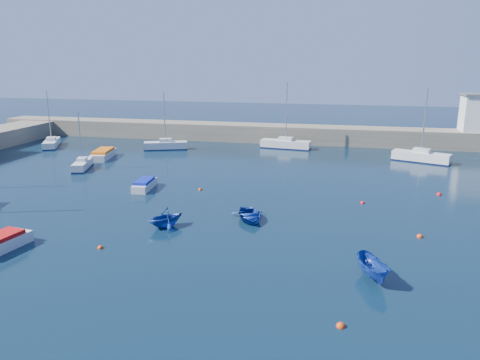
% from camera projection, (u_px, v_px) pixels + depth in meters
% --- Properties ---
extents(ground, '(220.00, 220.00, 0.00)m').
position_uv_depth(ground, '(193.00, 265.00, 29.49)').
color(ground, '#0B1F30').
rests_on(ground, ground).
extents(back_wall, '(96.00, 4.50, 2.60)m').
position_uv_depth(back_wall, '(286.00, 134.00, 72.58)').
color(back_wall, '#736B58').
rests_on(back_wall, ground).
extents(sailboat_3, '(2.85, 5.23, 6.74)m').
position_uv_depth(sailboat_3, '(82.00, 164.00, 55.16)').
color(sailboat_3, silver).
rests_on(sailboat_3, ground).
extents(sailboat_4, '(4.30, 6.34, 8.16)m').
position_uv_depth(sailboat_4, '(52.00, 143.00, 68.94)').
color(sailboat_4, silver).
rests_on(sailboat_4, ground).
extents(sailboat_5, '(6.28, 3.66, 8.09)m').
position_uv_depth(sailboat_5, '(166.00, 145.00, 66.83)').
color(sailboat_5, silver).
rests_on(sailboat_5, ground).
extents(sailboat_6, '(7.36, 2.89, 9.40)m').
position_uv_depth(sailboat_6, '(286.00, 144.00, 67.77)').
color(sailboat_6, silver).
rests_on(sailboat_6, ground).
extents(sailboat_7, '(7.15, 4.32, 9.16)m').
position_uv_depth(sailboat_7, '(421.00, 156.00, 58.89)').
color(sailboat_7, silver).
rests_on(sailboat_7, ground).
extents(motorboat_1, '(1.80, 4.14, 0.99)m').
position_uv_depth(motorboat_1, '(145.00, 184.00, 46.67)').
color(motorboat_1, silver).
rests_on(motorboat_1, ground).
extents(motorboat_2, '(3.00, 5.85, 1.15)m').
position_uv_depth(motorboat_2, '(103.00, 154.00, 61.14)').
color(motorboat_2, silver).
rests_on(motorboat_2, ground).
extents(dinghy_center, '(3.87, 4.49, 0.78)m').
position_uv_depth(dinghy_center, '(249.00, 215.00, 37.72)').
color(dinghy_center, navy).
rests_on(dinghy_center, ground).
extents(dinghy_left, '(3.90, 3.96, 1.58)m').
position_uv_depth(dinghy_left, '(165.00, 217.00, 36.05)').
color(dinghy_left, navy).
rests_on(dinghy_left, ground).
extents(dinghy_right, '(2.39, 3.61, 1.30)m').
position_uv_depth(dinghy_right, '(373.00, 269.00, 27.47)').
color(dinghy_right, navy).
rests_on(dinghy_right, ground).
extents(buoy_0, '(0.40, 0.40, 0.40)m').
position_uv_depth(buoy_0, '(100.00, 248.00, 32.17)').
color(buoy_0, red).
rests_on(buoy_0, ground).
extents(buoy_1, '(0.40, 0.40, 0.40)m').
position_uv_depth(buoy_1, '(362.00, 203.00, 42.16)').
color(buoy_1, red).
rests_on(buoy_1, ground).
extents(buoy_2, '(0.47, 0.47, 0.47)m').
position_uv_depth(buoy_2, '(420.00, 237.00, 34.20)').
color(buoy_2, red).
rests_on(buoy_2, ground).
extents(buoy_3, '(0.40, 0.40, 0.40)m').
position_uv_depth(buoy_3, '(200.00, 190.00, 46.41)').
color(buoy_3, red).
rests_on(buoy_3, ground).
extents(buoy_4, '(0.48, 0.48, 0.48)m').
position_uv_depth(buoy_4, '(439.00, 195.00, 44.74)').
color(buoy_4, red).
rests_on(buoy_4, ground).
extents(buoy_5, '(0.46, 0.46, 0.46)m').
position_uv_depth(buoy_5, '(341.00, 327.00, 22.76)').
color(buoy_5, red).
rests_on(buoy_5, ground).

